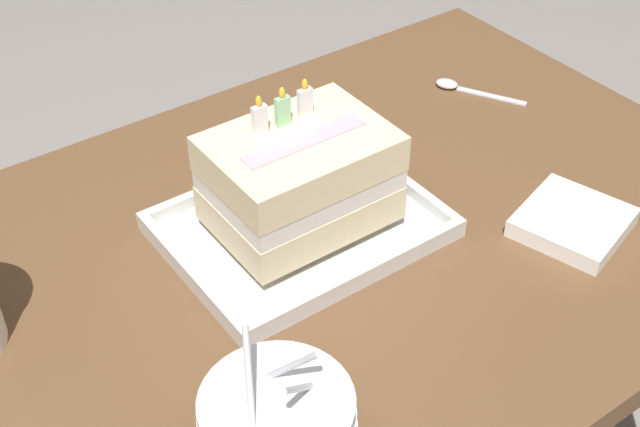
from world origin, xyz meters
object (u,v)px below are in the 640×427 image
(foil_tray, at_px, (301,228))
(serving_spoon_near_tray, at_px, (458,87))
(birthday_cake, at_px, (300,178))
(napkin_pile, at_px, (573,222))

(foil_tray, height_order, serving_spoon_near_tray, foil_tray)
(birthday_cake, distance_m, napkin_pile, 0.33)
(birthday_cake, height_order, napkin_pile, birthday_cake)
(birthday_cake, xyz_separation_m, napkin_pile, (0.27, -0.18, -0.07))
(napkin_pile, bearing_deg, birthday_cake, 145.27)
(foil_tray, relative_size, napkin_pile, 2.09)
(foil_tray, xyz_separation_m, serving_spoon_near_tray, (0.37, 0.13, -0.00))
(birthday_cake, distance_m, serving_spoon_near_tray, 0.40)
(birthday_cake, relative_size, serving_spoon_near_tray, 1.55)
(foil_tray, xyz_separation_m, napkin_pile, (0.27, -0.18, 0.00))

